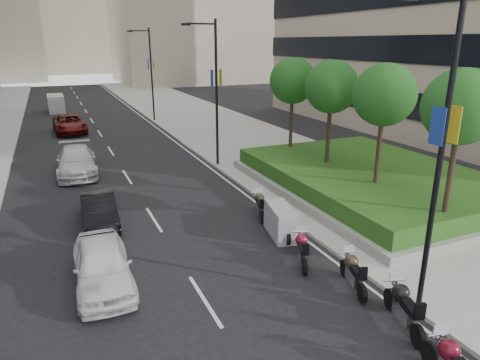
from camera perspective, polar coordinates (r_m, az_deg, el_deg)
sidewalk_right at (r=40.35m, az=-2.84°, el=7.03°), size 10.00×100.00×0.15m
lane_edge at (r=38.82m, az=-10.20°, el=6.23°), size 0.12×100.00×0.01m
lane_centre at (r=37.98m, az=-17.85°, el=5.39°), size 0.12×100.00×0.01m
planter at (r=23.93m, az=17.00°, el=-0.75°), size 10.00×14.00×0.40m
hedge at (r=23.75m, az=17.13°, el=0.62°), size 9.40×13.40×0.80m
tree_0 at (r=17.68m, az=27.39°, el=8.59°), size 2.80×2.80×6.30m
tree_1 at (r=20.41m, az=18.69°, el=10.63°), size 2.80×2.80×6.30m
tree_2 at (r=23.51m, az=12.09°, el=12.01°), size 2.80×2.80×6.30m
tree_3 at (r=26.85m, az=7.03°, el=12.96°), size 2.80×2.80×6.30m
lamp_post_0 at (r=12.54m, az=24.88°, el=4.17°), size 2.34×0.45×9.00m
lamp_post_1 at (r=26.81m, az=-3.48°, el=12.28°), size 2.34×0.45×9.00m
lamp_post_2 at (r=44.08m, az=-11.94°, el=14.15°), size 2.34×0.45×9.00m
motorcycle_2 at (r=13.29m, az=20.98°, el=-15.50°), size 1.00×2.30×1.18m
motorcycle_3 at (r=14.65m, az=14.84°, el=-11.80°), size 0.87×2.10×1.07m
motorcycle_4 at (r=15.79m, az=8.28°, el=-9.11°), size 1.03×1.98×1.05m
motorcycle_5 at (r=17.77m, az=5.44°, el=-5.53°), size 1.27×2.25×1.29m
motorcycle_6 at (r=19.65m, az=2.68°, el=-3.39°), size 0.87×2.00×1.03m
car_a at (r=14.92m, az=-17.88°, el=-10.72°), size 1.93×4.50×1.51m
car_b at (r=19.75m, az=-18.30°, el=-3.85°), size 1.54×4.11×1.34m
car_c at (r=27.81m, az=-20.97°, el=2.38°), size 2.50×5.64×1.61m
car_d at (r=41.10m, az=-21.76°, el=6.98°), size 2.80×5.71×1.56m
delivery_van at (r=54.18m, az=-23.31°, el=9.27°), size 1.76×4.51×1.88m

